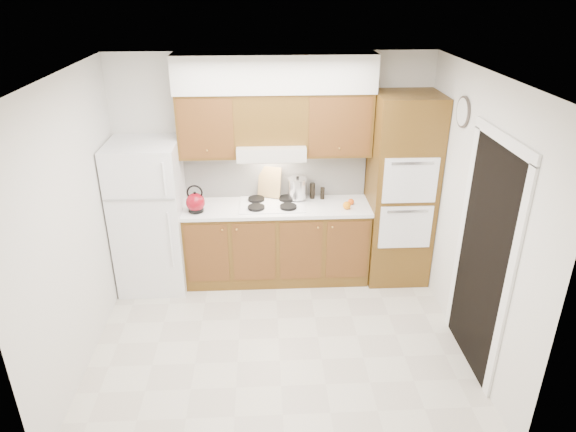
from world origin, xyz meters
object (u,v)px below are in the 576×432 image
object	(u,v)px
oven_cabinet	(400,191)
kettle	(195,202)
fridge	(150,216)
stock_pot	(297,188)

from	to	relation	value
oven_cabinet	kettle	bearing A→B (deg)	-177.24
fridge	kettle	xyz separation A→B (m)	(0.53, -0.08, 0.20)
fridge	stock_pot	size ratio (longest dim) A/B	7.58
oven_cabinet	stock_pot	distance (m)	1.18
fridge	oven_cabinet	xyz separation A→B (m)	(2.85, 0.03, 0.24)
fridge	stock_pot	bearing A→B (deg)	6.91
kettle	oven_cabinet	bearing A→B (deg)	15.74
fridge	kettle	distance (m)	0.57
stock_pot	kettle	bearing A→B (deg)	-166.28
kettle	stock_pot	world-z (taller)	stock_pot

